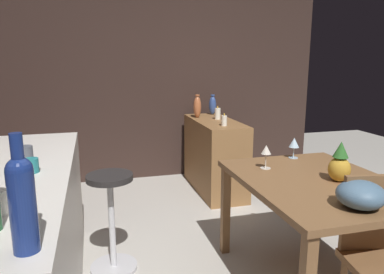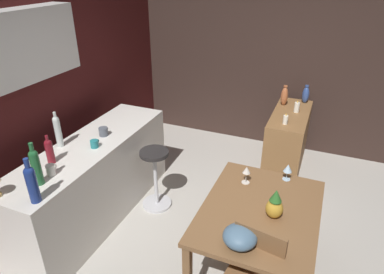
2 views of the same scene
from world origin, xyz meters
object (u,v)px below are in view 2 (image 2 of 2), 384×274
at_px(wine_glass_right, 247,171).
at_px(bar_stool, 156,177).
at_px(wine_bottle_cobalt, 32,182).
at_px(wine_bottle_ruby, 49,150).
at_px(dining_table, 260,218).
at_px(pillar_candle_short, 285,120).
at_px(wine_bottle_green, 36,165).
at_px(cup_white, 51,170).
at_px(cup_slate, 103,132).
at_px(vase_ceramic_blue, 306,95).
at_px(wine_bottle_clear, 58,130).
at_px(pillar_candle_tall, 297,107).
at_px(wine_glass_left, 288,169).
at_px(pineapple_centerpiece, 275,206).
at_px(sideboard_cabinet, 287,142).
at_px(cup_teal, 94,144).
at_px(fruit_bowl, 240,237).
at_px(vase_copper, 284,96).

bearing_deg(wine_glass_right, bar_stool, 78.42).
distance_m(wine_bottle_cobalt, wine_bottle_ruby, 0.57).
xyz_separation_m(dining_table, bar_stool, (0.54, 1.27, -0.27)).
bearing_deg(pillar_candle_short, wine_bottle_green, 142.09).
bearing_deg(pillar_candle_short, wine_bottle_cobalt, 146.88).
bearing_deg(cup_white, wine_bottle_cobalt, -155.02).
bearing_deg(cup_slate, vase_ceramic_blue, -42.61).
bearing_deg(wine_bottle_clear, pillar_candle_tall, -45.68).
bearing_deg(vase_ceramic_blue, cup_slate, 137.39).
distance_m(wine_glass_left, pineapple_centerpiece, 0.56).
relative_size(wine_glass_right, pillar_candle_short, 1.27).
relative_size(sideboard_cabinet, vase_ceramic_blue, 4.42).
relative_size(dining_table, wine_bottle_clear, 3.30).
bearing_deg(cup_teal, pillar_candle_short, -48.25).
height_order(sideboard_cabinet, wine_bottle_ruby, wine_bottle_ruby).
xyz_separation_m(dining_table, sideboard_cabinet, (1.91, 0.04, -0.24)).
xyz_separation_m(wine_bottle_clear, cup_slate, (0.36, -0.26, -0.13)).
xyz_separation_m(fruit_bowl, wine_bottle_cobalt, (-0.32, 1.52, 0.26)).
relative_size(fruit_bowl, pillar_candle_tall, 1.60).
xyz_separation_m(dining_table, pillar_candle_tall, (1.98, -0.01, 0.23)).
bearing_deg(wine_bottle_green, wine_bottle_clear, 27.08).
bearing_deg(vase_ceramic_blue, bar_stool, 143.34).
relative_size(fruit_bowl, wine_bottle_ruby, 0.89).
bearing_deg(wine_bottle_green, vase_ceramic_blue, -31.62).
bearing_deg(wine_bottle_green, wine_bottle_ruby, 26.76).
bearing_deg(wine_glass_right, cup_teal, 98.17).
xyz_separation_m(sideboard_cabinet, vase_ceramic_blue, (0.44, -0.12, 0.53)).
bearing_deg(cup_teal, bar_stool, -44.08).
bearing_deg(cup_slate, bar_stool, -69.33).
bearing_deg(wine_bottle_clear, wine_glass_right, -79.88).
height_order(fruit_bowl, wine_bottle_cobalt, wine_bottle_cobalt).
distance_m(cup_white, cup_slate, 0.79).
bearing_deg(wine_bottle_green, cup_white, 2.08).
xyz_separation_m(wine_glass_right, pillar_candle_short, (1.24, -0.15, 0.01)).
distance_m(fruit_bowl, pillar_candle_tall, 2.42).
height_order(fruit_bowl, wine_bottle_green, wine_bottle_green).
height_order(fruit_bowl, cup_teal, cup_teal).
xyz_separation_m(wine_bottle_ruby, cup_white, (-0.16, -0.14, -0.08)).
height_order(wine_bottle_cobalt, cup_teal, wine_bottle_cobalt).
bearing_deg(dining_table, sideboard_cabinet, 1.15).
relative_size(pineapple_centerpiece, wine_bottle_clear, 0.70).
relative_size(cup_teal, vase_ceramic_blue, 0.45).
bearing_deg(vase_copper, cup_white, 149.10).
xyz_separation_m(pineapple_centerpiece, cup_teal, (0.16, 1.80, 0.09)).
bearing_deg(vase_copper, wine_bottle_cobalt, 154.38).
relative_size(wine_glass_left, fruit_bowl, 0.66).
bearing_deg(dining_table, wine_glass_left, -13.86).
bearing_deg(wine_glass_left, dining_table, 166.14).
height_order(cup_teal, pillar_candle_tall, cup_teal).
bearing_deg(cup_teal, wine_glass_right, -81.83).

